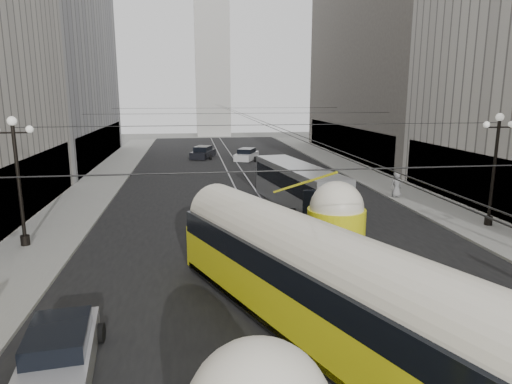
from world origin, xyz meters
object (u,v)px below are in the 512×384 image
object	(u,v)px
city_bus	(298,185)
sedan_silver	(60,352)
pedestrian_sidewalk_right	(396,185)
streetcar	(316,280)

from	to	relation	value
city_bus	sedan_silver	size ratio (longest dim) A/B	2.60
pedestrian_sidewalk_right	sedan_silver	bearing A→B (deg)	36.87
city_bus	pedestrian_sidewalk_right	distance (m)	7.90
streetcar	city_bus	world-z (taller)	streetcar
city_bus	sedan_silver	bearing A→B (deg)	-121.94
streetcar	sedan_silver	world-z (taller)	streetcar
streetcar	city_bus	xyz separation A→B (m)	(3.26, 16.23, -0.24)
city_bus	sedan_silver	world-z (taller)	city_bus
sedan_silver	pedestrian_sidewalk_right	size ratio (longest dim) A/B	2.39
streetcar	sedan_silver	xyz separation A→B (m)	(-7.51, -1.04, -1.20)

